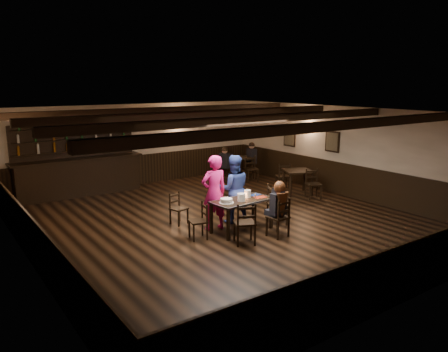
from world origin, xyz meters
TOP-DOWN VIEW (x-y plane):
  - ground at (0.00, 0.00)m, footprint 10.00×10.00m
  - room_shell at (0.01, 0.04)m, footprint 9.02×10.02m
  - dining_table at (-0.05, -0.82)m, footprint 1.50×0.84m
  - chair_near_left at (-0.53, -1.59)m, footprint 0.57×0.56m
  - chair_near_right at (0.39, -1.66)m, footprint 0.45×0.44m
  - chair_end_left at (-1.10, -0.71)m, footprint 0.44×0.45m
  - chair_end_right at (0.90, -0.86)m, footprint 0.58×0.59m
  - chair_far_pushed at (-1.01, 0.52)m, footprint 0.44×0.42m
  - woman_pink at (-0.50, -0.35)m, footprint 0.68×0.48m
  - man_blue at (0.18, -0.18)m, footprint 1.01×0.92m
  - seated_person at (0.38, -1.61)m, footprint 0.35×0.52m
  - cake at (-0.51, -0.85)m, footprint 0.34×0.34m
  - plate_stack_a at (-0.13, -0.91)m, footprint 0.18×0.18m
  - plate_stack_b at (0.18, -0.74)m, footprint 0.15×0.15m
  - tea_light at (0.01, -0.76)m, footprint 0.06×0.06m
  - salt_shaker at (0.34, -0.83)m, footprint 0.03×0.03m
  - pepper_shaker at (0.32, -0.87)m, footprint 0.03×0.03m
  - drink_glass at (0.22, -0.64)m, footprint 0.06×0.06m
  - menu_red at (0.44, -0.89)m, footprint 0.32×0.24m
  - menu_blue at (0.47, -0.67)m, footprint 0.31×0.24m
  - bar_counter at (-2.11, 4.72)m, footprint 3.89×0.70m
  - back_table_a at (3.45, 0.92)m, footprint 1.09×1.09m
  - back_table_b at (3.37, 3.77)m, footprint 1.06×1.06m
  - bg_patron_left at (2.64, 3.69)m, footprint 0.32×0.41m
  - bg_patron_right at (3.95, 3.83)m, footprint 0.28×0.41m

SIDE VIEW (x-z plane):
  - ground at x=0.00m, z-range 0.00..0.00m
  - chair_far_pushed at x=-1.01m, z-range 0.06..0.84m
  - chair_end_left at x=-1.10m, z-range 0.07..0.88m
  - chair_near_right at x=0.39m, z-range 0.07..0.97m
  - chair_near_left at x=-0.53m, z-range 0.08..1.01m
  - chair_end_right at x=0.90m, z-range 0.08..1.06m
  - back_table_a at x=3.45m, z-range 0.27..1.03m
  - back_table_b at x=3.37m, z-range 0.28..1.03m
  - dining_table at x=-0.05m, z-range 0.28..1.04m
  - bar_counter at x=-2.11m, z-range -0.37..1.83m
  - menu_red at x=0.44m, z-range 0.75..0.76m
  - menu_blue at x=0.47m, z-range 0.75..0.76m
  - tea_light at x=0.01m, z-range 0.74..0.81m
  - pepper_shaker at x=0.32m, z-range 0.75..0.83m
  - salt_shaker at x=0.34m, z-range 0.75..0.83m
  - cake at x=-0.51m, z-range 0.75..0.85m
  - drink_glass at x=0.22m, z-range 0.75..0.85m
  - bg_patron_left at x=2.64m, z-range 0.47..1.20m
  - plate_stack_a at x=-0.13m, z-range 0.75..0.93m
  - seated_person at x=0.38m, z-range 0.42..1.26m
  - plate_stack_b at x=0.18m, z-range 0.75..0.93m
  - man_blue at x=0.18m, z-range 0.00..1.68m
  - bg_patron_right at x=3.95m, z-range 0.47..1.25m
  - woman_pink at x=-0.50m, z-range 0.00..1.77m
  - room_shell at x=0.01m, z-range 0.39..3.10m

